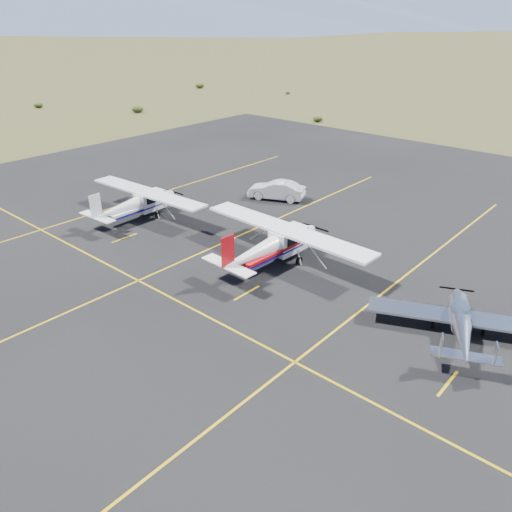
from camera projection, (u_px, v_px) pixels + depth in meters
ground at (402, 321)px, 24.30m from camera, size 1600.00×1600.00×0.00m
apron at (289, 276)px, 28.44m from camera, size 72.00×72.00×0.02m
aircraft_low_wing at (461, 321)px, 22.74m from camera, size 6.34×8.15×1.83m
aircraft_cessna at (273, 244)px, 29.16m from camera, size 7.11×11.89×3.01m
aircraft_plain at (136, 203)px, 35.80m from camera, size 6.49×10.84×2.74m
sedan at (276, 190)px, 39.82m from camera, size 3.25×4.74×1.48m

